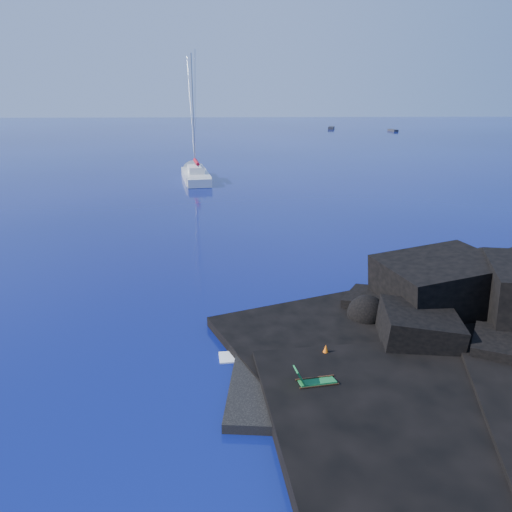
{
  "coord_description": "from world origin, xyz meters",
  "views": [
    {
      "loc": [
        0.48,
        -15.32,
        10.36
      ],
      "look_at": [
        1.56,
        9.88,
        2.0
      ],
      "focal_mm": 35.0,
      "sensor_mm": 36.0,
      "label": 1
    }
  ],
  "objects": [
    {
      "name": "distant_boat_b",
      "position": [
        43.5,
        121.76,
        0.0
      ],
      "size": [
        1.89,
        4.23,
        0.54
      ],
      "primitive_type": "cube",
      "rotation": [
        0.0,
        0.0,
        0.16
      ],
      "color": "#28282D",
      "rests_on": "ground"
    },
    {
      "name": "surf_foam",
      "position": [
        5.0,
        5.0,
        0.0
      ],
      "size": [
        10.0,
        8.0,
        0.06
      ],
      "primitive_type": null,
      "color": "white",
      "rests_on": "ground"
    },
    {
      "name": "ground",
      "position": [
        0.0,
        0.0,
        0.0
      ],
      "size": [
        400.0,
        400.0,
        0.0
      ],
      "primitive_type": "plane",
      "color": "#04053A",
      "rests_on": "ground"
    },
    {
      "name": "deck_chair",
      "position": [
        3.28,
        -0.21,
        0.86
      ],
      "size": [
        1.56,
        0.88,
        1.01
      ],
      "primitive_type": null,
      "rotation": [
        0.0,
        0.0,
        0.16
      ],
      "color": "#16652E",
      "rests_on": "beach"
    },
    {
      "name": "distant_boat_a",
      "position": [
        28.43,
        131.13,
        0.0
      ],
      "size": [
        2.75,
        5.25,
        0.67
      ],
      "primitive_type": "cube",
      "rotation": [
        0.0,
        0.0,
        -0.25
      ],
      "color": "black",
      "rests_on": "ground"
    },
    {
      "name": "towel",
      "position": [
        5.74,
        1.5,
        0.37
      ],
      "size": [
        1.9,
        0.92,
        0.05
      ],
      "primitive_type": "cube",
      "rotation": [
        0.0,
        0.0,
        0.02
      ],
      "color": "white",
      "rests_on": "beach"
    },
    {
      "name": "sunbather",
      "position": [
        5.74,
        1.5,
        0.51
      ],
      "size": [
        1.66,
        0.43,
        0.22
      ],
      "primitive_type": null,
      "rotation": [
        0.0,
        0.0,
        0.02
      ],
      "color": "#E89879",
      "rests_on": "towel"
    },
    {
      "name": "marker_cone",
      "position": [
        3.96,
        1.91,
        0.65
      ],
      "size": [
        0.43,
        0.43,
        0.6
      ],
      "primitive_type": "cone",
      "rotation": [
        0.0,
        0.0,
        -0.1
      ],
      "color": "orange",
      "rests_on": "beach"
    },
    {
      "name": "beach",
      "position": [
        4.5,
        0.5,
        0.0
      ],
      "size": [
        9.08,
        6.86,
        0.7
      ],
      "primitive_type": "cube",
      "rotation": [
        0.0,
        0.0,
        -0.1
      ],
      "color": "black",
      "rests_on": "ground"
    },
    {
      "name": "sailboat",
      "position": [
        -4.26,
        45.69,
        0.0
      ],
      "size": [
        5.1,
        14.25,
        14.63
      ],
      "primitive_type": null,
      "rotation": [
        0.0,
        0.0,
        0.16
      ],
      "color": "silver",
      "rests_on": "ground"
    }
  ]
}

